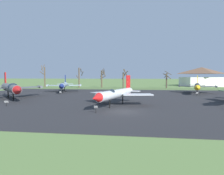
% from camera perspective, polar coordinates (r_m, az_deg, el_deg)
% --- Properties ---
extents(ground_plane, '(600.00, 600.00, 0.00)m').
position_cam_1_polar(ground_plane, '(26.25, 3.17, -7.07)').
color(ground_plane, '#607F42').
extents(asphalt_apron, '(82.25, 52.01, 0.05)m').
position_cam_1_polar(asphalt_apron, '(41.65, 4.84, -3.16)').
color(asphalt_apron, '#28282B').
rests_on(asphalt_apron, ground).
extents(grass_verge_strip, '(142.25, 12.00, 0.06)m').
position_cam_1_polar(grass_verge_strip, '(73.52, 6.05, -0.32)').
color(grass_verge_strip, '#556F3A').
rests_on(grass_verge_strip, ground).
extents(jet_fighter_front_left, '(10.33, 14.72, 5.08)m').
position_cam_1_polar(jet_fighter_front_left, '(58.64, -13.74, 0.68)').
color(jet_fighter_front_left, '#8EA3B2').
rests_on(jet_fighter_front_left, ground).
extents(info_placard_front_left, '(0.45, 0.20, 0.90)m').
position_cam_1_polar(info_placard_front_left, '(51.09, -14.61, -1.46)').
color(info_placard_front_left, black).
rests_on(info_placard_front_left, ground).
extents(jet_fighter_front_right, '(10.71, 13.66, 4.86)m').
position_cam_1_polar(jet_fighter_front_right, '(31.01, 1.20, -1.76)').
color(jet_fighter_front_right, silver).
rests_on(jet_fighter_front_right, ground).
extents(info_placard_front_right, '(0.52, 0.38, 0.98)m').
position_cam_1_polar(info_placard_front_right, '(25.28, -4.66, -6.06)').
color(info_placard_front_right, black).
rests_on(info_placard_front_right, ground).
extents(jet_fighter_rear_left, '(14.99, 15.23, 5.55)m').
position_cam_1_polar(jet_fighter_rear_left, '(44.67, -27.18, -0.07)').
color(jet_fighter_rear_left, '#565B60').
rests_on(jet_fighter_rear_left, ground).
extents(info_placard_rear_left, '(0.65, 0.38, 0.88)m').
position_cam_1_polar(info_placard_rear_left, '(34.94, -28.09, -3.90)').
color(info_placard_rear_left, black).
rests_on(info_placard_rear_left, ground).
extents(jet_fighter_rear_right, '(9.96, 14.13, 4.88)m').
position_cam_1_polar(jet_fighter_rear_right, '(56.66, 23.33, 0.33)').
color(jet_fighter_rear_right, '#33383D').
rests_on(jet_fighter_rear_right, ground).
extents(info_placard_rear_right, '(0.66, 0.42, 0.98)m').
position_cam_1_polar(info_placard_rear_right, '(49.86, 23.26, -1.64)').
color(info_placard_rear_right, black).
rests_on(info_placard_rear_right, ground).
extents(bare_tree_far_left, '(2.70, 3.09, 9.52)m').
position_cam_1_polar(bare_tree_far_left, '(87.14, -18.90, 3.27)').
color(bare_tree_far_left, brown).
rests_on(bare_tree_far_left, ground).
extents(bare_tree_left_of_center, '(3.19, 3.14, 7.97)m').
position_cam_1_polar(bare_tree_left_of_center, '(79.90, -9.40, 3.00)').
color(bare_tree_left_of_center, brown).
rests_on(bare_tree_left_of_center, ground).
extents(bare_tree_center, '(2.73, 3.39, 7.76)m').
position_cam_1_polar(bare_tree_center, '(79.97, -2.86, 2.83)').
color(bare_tree_center, brown).
rests_on(bare_tree_center, ground).
extents(bare_tree_right_of_center, '(2.68, 3.59, 7.43)m').
position_cam_1_polar(bare_tree_right_of_center, '(76.97, 3.43, 2.74)').
color(bare_tree_right_of_center, brown).
rests_on(bare_tree_right_of_center, ground).
extents(bare_tree_far_right, '(3.22, 2.61, 6.63)m').
position_cam_1_polar(bare_tree_far_right, '(78.42, 15.47, 2.28)').
color(bare_tree_far_right, '#42382D').
rests_on(bare_tree_far_right, ground).
extents(visitor_building, '(19.14, 17.02, 8.76)m').
position_cam_1_polar(visitor_building, '(100.86, 24.37, 2.87)').
color(visitor_building, silver).
rests_on(visitor_building, ground).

